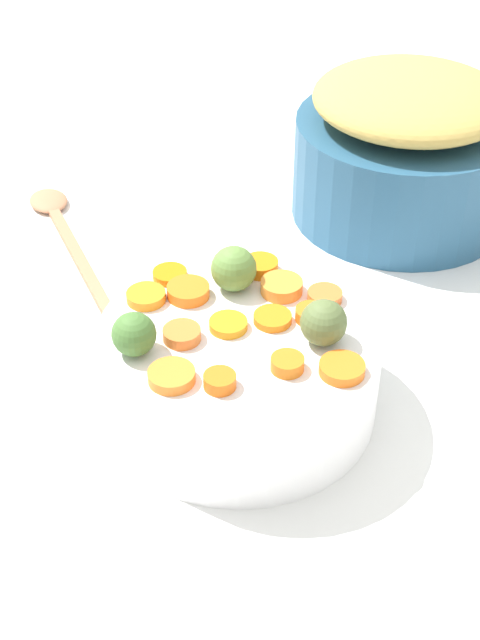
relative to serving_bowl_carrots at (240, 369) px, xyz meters
name	(u,v)px	position (x,y,z in m)	size (l,w,h in m)	color
tabletop	(236,391)	(0.01, 0.03, -0.06)	(2.40, 2.40, 0.02)	white
serving_bowl_carrots	(240,369)	(0.00, 0.00, 0.00)	(0.25, 0.25, 0.09)	white
metal_pot	(403,168)	(0.31, 0.25, 0.02)	(0.26, 0.26, 0.12)	#275475
stuffing_mound	(411,99)	(0.31, 0.25, 0.10)	(0.22, 0.22, 0.05)	tan
carrot_slice_0	(220,381)	(-0.04, -0.06, 0.05)	(0.03, 0.03, 0.01)	orange
carrot_slice_1	(146,296)	(-0.06, 0.07, 0.05)	(0.04, 0.04, 0.01)	orange
carrot_slice_2	(273,318)	(0.03, 0.00, 0.05)	(0.03, 0.03, 0.01)	orange
carrot_slice_3	(287,364)	(0.02, -0.06, 0.05)	(0.03, 0.03, 0.01)	orange
carrot_slice_4	(342,368)	(0.06, -0.08, 0.05)	(0.04, 0.04, 0.01)	orange
carrot_slice_5	(282,287)	(0.06, 0.04, 0.05)	(0.04, 0.04, 0.01)	orange
carrot_slice_6	(311,314)	(0.06, -0.01, 0.05)	(0.03, 0.03, 0.01)	orange
carrot_slice_7	(228,325)	(-0.01, 0.01, 0.05)	(0.03, 0.03, 0.01)	orange
carrot_slice_8	(172,376)	(-0.08, -0.04, 0.05)	(0.04, 0.04, 0.01)	orange
carrot_slice_9	(261,266)	(0.05, 0.07, 0.05)	(0.03, 0.03, 0.01)	orange
carrot_slice_10	(182,334)	(-0.05, 0.01, 0.05)	(0.03, 0.03, 0.01)	orange
carrot_slice_11	(188,291)	(-0.03, 0.06, 0.05)	(0.04, 0.04, 0.01)	orange
carrot_slice_12	(170,274)	(-0.03, 0.10, 0.05)	(0.03, 0.03, 0.01)	orange
carrot_slice_13	(325,296)	(0.09, 0.01, 0.05)	(0.03, 0.03, 0.01)	orange
brussels_sprout_0	(324,323)	(0.06, -0.04, 0.07)	(0.04, 0.04, 0.04)	#596B3B
brussels_sprout_1	(234,269)	(0.02, 0.06, 0.07)	(0.04, 0.04, 0.04)	#5F863E
brussels_sprout_2	(134,334)	(-0.09, 0.00, 0.06)	(0.04, 0.04, 0.04)	#467233
wooden_spoon	(65,231)	(-0.08, 0.35, -0.04)	(0.05, 0.33, 0.01)	#BA7854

